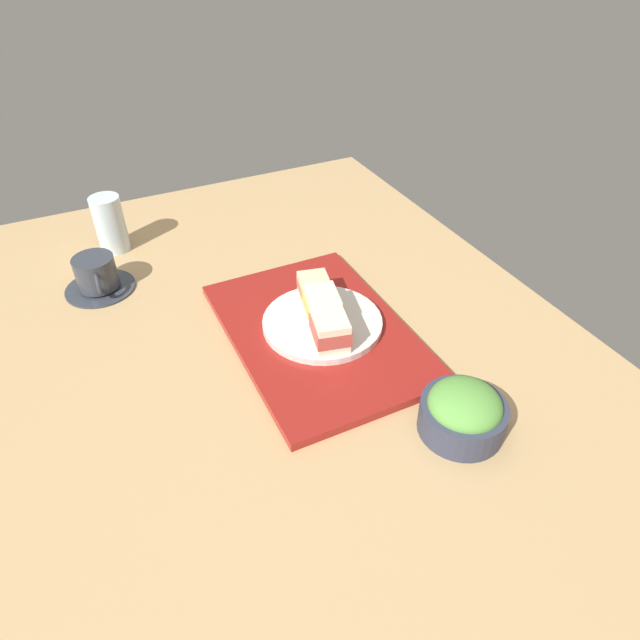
# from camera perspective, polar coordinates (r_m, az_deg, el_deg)

# --- Properties ---
(ground_plane) EXTENTS (1.40, 1.00, 0.03)m
(ground_plane) POSITION_cam_1_polar(r_m,az_deg,el_deg) (1.02, -2.74, -2.78)
(ground_plane) COLOR tan
(serving_tray) EXTENTS (0.44, 0.30, 0.02)m
(serving_tray) POSITION_cam_1_polar(r_m,az_deg,el_deg) (1.02, -0.20, -1.27)
(serving_tray) COLOR maroon
(serving_tray) RESTS_ON ground_plane
(sandwich_plate) EXTENTS (0.22, 0.22, 0.01)m
(sandwich_plate) POSITION_cam_1_polar(r_m,az_deg,el_deg) (1.02, 0.21, -0.22)
(sandwich_plate) COLOR silver
(sandwich_plate) RESTS_ON serving_tray
(sandwich_near) EXTENTS (0.08, 0.07, 0.06)m
(sandwich_near) POSITION_cam_1_polar(r_m,az_deg,el_deg) (0.95, 1.05, -0.99)
(sandwich_near) COLOR #EFE5C1
(sandwich_near) RESTS_ON sandwich_plate
(sandwich_middle) EXTENTS (0.09, 0.07, 0.06)m
(sandwich_middle) POSITION_cam_1_polar(r_m,az_deg,el_deg) (0.99, 0.21, 1.38)
(sandwich_middle) COLOR #EFE5C1
(sandwich_middle) RESTS_ON sandwich_plate
(sandwich_far) EXTENTS (0.09, 0.07, 0.04)m
(sandwich_far) POSITION_cam_1_polar(r_m,az_deg,el_deg) (1.05, -0.54, 3.14)
(sandwich_far) COLOR beige
(sandwich_far) RESTS_ON sandwich_plate
(salad_bowl) EXTENTS (0.13, 0.13, 0.08)m
(salad_bowl) POSITION_cam_1_polar(r_m,az_deg,el_deg) (0.86, 14.39, -9.04)
(salad_bowl) COLOR #33384C
(salad_bowl) RESTS_ON ground_plane
(coffee_cup) EXTENTS (0.14, 0.14, 0.07)m
(coffee_cup) POSITION_cam_1_polar(r_m,az_deg,el_deg) (1.20, -21.77, 4.20)
(coffee_cup) COLOR #333842
(coffee_cup) RESTS_ON ground_plane
(drinking_glass) EXTENTS (0.06, 0.06, 0.13)m
(drinking_glass) POSITION_cam_1_polar(r_m,az_deg,el_deg) (1.32, -20.60, 9.14)
(drinking_glass) COLOR silver
(drinking_glass) RESTS_ON ground_plane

